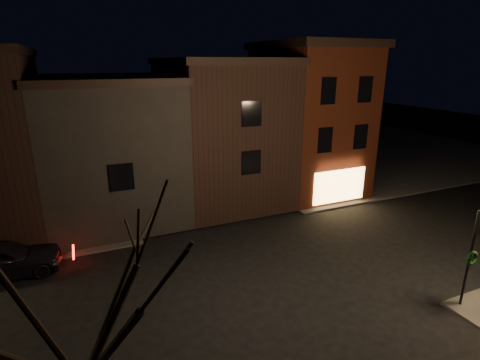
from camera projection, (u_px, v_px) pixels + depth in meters
ground at (271, 270)px, 17.47m from camera, size 120.00×120.00×0.00m
sidewalk_far_right at (343, 147)px, 42.54m from camera, size 30.00×30.00×0.12m
corner_building at (309, 118)px, 27.16m from camera, size 6.50×8.50×10.50m
row_building_a at (220, 129)px, 25.74m from camera, size 7.30×10.30×9.40m
row_building_b at (111, 146)px, 23.13m from camera, size 7.80×10.30×8.40m
traffic_signal at (475, 244)px, 13.94m from camera, size 0.58×0.38×4.05m
bare_tree_left at (68, 290)px, 6.66m from camera, size 5.60×5.60×7.50m
parked_car_a at (1, 260)px, 16.70m from camera, size 4.98×2.03×1.69m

